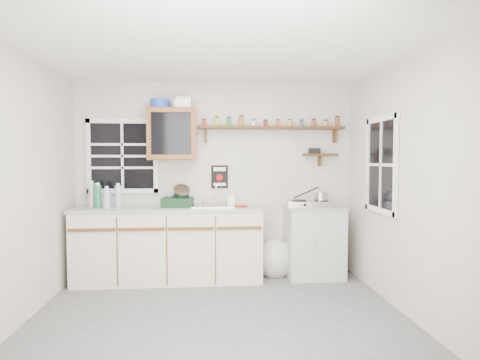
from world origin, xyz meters
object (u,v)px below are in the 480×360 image
at_px(upper_cabinet, 172,134).
at_px(spice_shelf, 272,127).
at_px(dish_rack, 179,199).
at_px(hotplate, 310,203).
at_px(right_cabinet, 314,241).
at_px(main_cabinet, 169,244).

relative_size(upper_cabinet, spice_shelf, 0.34).
relative_size(dish_rack, hotplate, 0.65).
distance_m(right_cabinet, spice_shelf, 1.57).
distance_m(main_cabinet, dish_rack, 0.56).
bearing_deg(upper_cabinet, right_cabinet, -3.76).
bearing_deg(spice_shelf, main_cabinet, -170.81).
bearing_deg(dish_rack, hotplate, 3.18).
xyz_separation_m(main_cabinet, hotplate, (1.78, 0.01, 0.49)).
xyz_separation_m(right_cabinet, hotplate, (-0.06, -0.02, 0.49)).
distance_m(dish_rack, hotplate, 1.66).
xyz_separation_m(main_cabinet, upper_cabinet, (0.03, 0.14, 1.36)).
bearing_deg(dish_rack, upper_cabinet, 130.72).
bearing_deg(right_cabinet, upper_cabinet, 176.24).
bearing_deg(spice_shelf, dish_rack, -171.43).
xyz_separation_m(spice_shelf, dish_rack, (-1.20, -0.18, -0.92)).
relative_size(spice_shelf, hotplate, 3.14).
distance_m(right_cabinet, dish_rack, 1.80).
bearing_deg(main_cabinet, dish_rack, 15.45).
height_order(main_cabinet, upper_cabinet, upper_cabinet).
xyz_separation_m(spice_shelf, hotplate, (0.46, -0.21, -0.98)).
distance_m(spice_shelf, hotplate, 1.10).
xyz_separation_m(upper_cabinet, hotplate, (1.74, -0.14, -0.88)).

